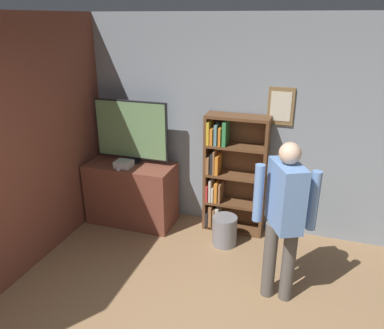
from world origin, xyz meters
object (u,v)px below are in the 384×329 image
(person, at_px, (284,211))
(waste_bin, at_px, (225,230))
(television, at_px, (131,131))
(bookshelf, at_px, (229,175))
(game_console, at_px, (124,164))

(person, relative_size, waste_bin, 4.39)
(television, distance_m, waste_bin, 1.74)
(bookshelf, relative_size, person, 0.95)
(bookshelf, bearing_deg, game_console, -166.00)
(bookshelf, bearing_deg, television, -174.29)
(bookshelf, distance_m, waste_bin, 0.70)
(game_console, xyz_separation_m, bookshelf, (1.32, 0.33, -0.11))
(television, height_order, bookshelf, television)
(television, distance_m, bookshelf, 1.38)
(television, distance_m, game_console, 0.43)
(television, relative_size, waste_bin, 2.68)
(person, distance_m, waste_bin, 1.30)
(television, relative_size, bookshelf, 0.65)
(television, height_order, person, television)
(person, bearing_deg, television, -142.77)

